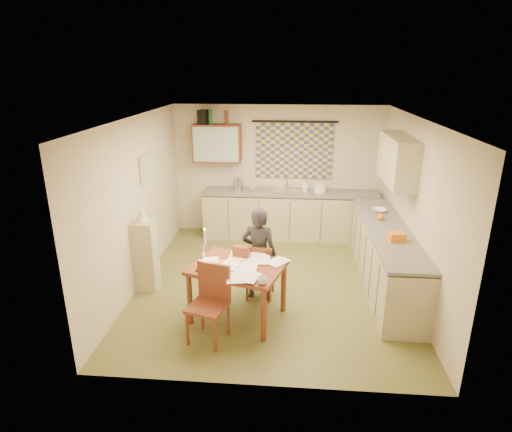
# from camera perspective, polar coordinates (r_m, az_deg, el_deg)

# --- Properties ---
(floor) EXTENTS (4.00, 4.50, 0.02)m
(floor) POSITION_cam_1_polar(r_m,az_deg,el_deg) (6.68, 2.09, -9.02)
(floor) COLOR brown
(floor) RESTS_ON ground
(ceiling) EXTENTS (4.00, 4.50, 0.02)m
(ceiling) POSITION_cam_1_polar(r_m,az_deg,el_deg) (5.92, 2.39, 13.00)
(ceiling) COLOR white
(ceiling) RESTS_ON floor
(wall_back) EXTENTS (4.00, 0.02, 2.50)m
(wall_back) POSITION_cam_1_polar(r_m,az_deg,el_deg) (8.36, 2.95, 6.07)
(wall_back) COLOR beige
(wall_back) RESTS_ON floor
(wall_front) EXTENTS (4.00, 0.02, 2.50)m
(wall_front) POSITION_cam_1_polar(r_m,az_deg,el_deg) (4.10, 0.74, -8.40)
(wall_front) COLOR beige
(wall_front) RESTS_ON floor
(wall_left) EXTENTS (0.02, 4.50, 2.50)m
(wall_left) POSITION_cam_1_polar(r_m,az_deg,el_deg) (6.58, -15.54, 1.72)
(wall_left) COLOR beige
(wall_left) RESTS_ON floor
(wall_right) EXTENTS (0.02, 4.50, 2.50)m
(wall_right) POSITION_cam_1_polar(r_m,az_deg,el_deg) (6.43, 20.43, 0.78)
(wall_right) COLOR beige
(wall_right) RESTS_ON floor
(window_blind) EXTENTS (1.45, 0.03, 1.05)m
(window_blind) POSITION_cam_1_polar(r_m,az_deg,el_deg) (8.24, 5.10, 8.66)
(window_blind) COLOR navy
(window_blind) RESTS_ON wall_back
(curtain_rod) EXTENTS (1.60, 0.04, 0.04)m
(curtain_rod) POSITION_cam_1_polar(r_m,az_deg,el_deg) (8.14, 5.22, 12.44)
(curtain_rod) COLOR black
(curtain_rod) RESTS_ON wall_back
(wall_cabinet) EXTENTS (0.90, 0.34, 0.70)m
(wall_cabinet) POSITION_cam_1_polar(r_m,az_deg,el_deg) (8.20, -5.20, 9.66)
(wall_cabinet) COLOR #5B2A19
(wall_cabinet) RESTS_ON wall_back
(wall_cabinet_glass) EXTENTS (0.84, 0.02, 0.64)m
(wall_cabinet_glass) POSITION_cam_1_polar(r_m,az_deg,el_deg) (8.03, -5.41, 9.46)
(wall_cabinet_glass) COLOR #99B2A5
(wall_cabinet_glass) RESTS_ON wall_back
(upper_cabinet_right) EXTENTS (0.34, 1.30, 0.70)m
(upper_cabinet_right) POSITION_cam_1_polar(r_m,az_deg,el_deg) (6.75, 18.36, 7.15)
(upper_cabinet_right) COLOR tan
(upper_cabinet_right) RESTS_ON wall_right
(framed_print) EXTENTS (0.04, 0.50, 0.40)m
(framed_print) POSITION_cam_1_polar(r_m,az_deg,el_deg) (6.82, -14.44, 6.34)
(framed_print) COLOR beige
(framed_print) RESTS_ON wall_left
(print_canvas) EXTENTS (0.01, 0.42, 0.32)m
(print_canvas) POSITION_cam_1_polar(r_m,az_deg,el_deg) (6.81, -14.24, 6.34)
(print_canvas) COLOR beige
(print_canvas) RESTS_ON wall_left
(counter_back) EXTENTS (3.30, 0.62, 0.92)m
(counter_back) POSITION_cam_1_polar(r_m,az_deg,el_deg) (8.28, 4.54, 0.15)
(counter_back) COLOR tan
(counter_back) RESTS_ON floor
(counter_right) EXTENTS (0.62, 2.95, 0.92)m
(counter_right) POSITION_cam_1_polar(r_m,az_deg,el_deg) (6.74, 16.85, -5.26)
(counter_right) COLOR tan
(counter_right) RESTS_ON floor
(stove) EXTENTS (0.56, 0.56, 0.88)m
(stove) POSITION_cam_1_polar(r_m,az_deg,el_deg) (5.80, 18.94, -9.83)
(stove) COLOR white
(stove) RESTS_ON floor
(sink) EXTENTS (0.68, 0.62, 0.10)m
(sink) POSITION_cam_1_polar(r_m,az_deg,el_deg) (8.15, 4.06, 3.01)
(sink) COLOR silver
(sink) RESTS_ON counter_back
(tap) EXTENTS (0.04, 0.04, 0.28)m
(tap) POSITION_cam_1_polar(r_m,az_deg,el_deg) (8.28, 4.15, 4.55)
(tap) COLOR silver
(tap) RESTS_ON counter_back
(dish_rack) EXTENTS (0.42, 0.38, 0.06)m
(dish_rack) POSITION_cam_1_polar(r_m,az_deg,el_deg) (8.16, 0.28, 3.58)
(dish_rack) COLOR silver
(dish_rack) RESTS_ON counter_back
(kettle) EXTENTS (0.23, 0.23, 0.24)m
(kettle) POSITION_cam_1_polar(r_m,az_deg,el_deg) (8.17, -2.40, 4.24)
(kettle) COLOR silver
(kettle) RESTS_ON counter_back
(mixing_bowl) EXTENTS (0.28, 0.28, 0.16)m
(mixing_bowl) POSITION_cam_1_polar(r_m,az_deg,el_deg) (8.14, 8.55, 3.69)
(mixing_bowl) COLOR white
(mixing_bowl) RESTS_ON counter_back
(soap_bottle) EXTENTS (0.10, 0.10, 0.21)m
(soap_bottle) POSITION_cam_1_polar(r_m,az_deg,el_deg) (8.17, 6.53, 4.03)
(soap_bottle) COLOR white
(soap_bottle) RESTS_ON counter_back
(bowl) EXTENTS (0.37, 0.37, 0.06)m
(bowl) POSITION_cam_1_polar(r_m,az_deg,el_deg) (7.24, 16.09, 0.74)
(bowl) COLOR white
(bowl) RESTS_ON counter_right
(orange_bag) EXTENTS (0.25, 0.20, 0.12)m
(orange_bag) POSITION_cam_1_polar(r_m,az_deg,el_deg) (6.10, 18.21, -2.63)
(orange_bag) COLOR orange
(orange_bag) RESTS_ON counter_right
(fruit_orange) EXTENTS (0.10, 0.10, 0.10)m
(fruit_orange) POSITION_cam_1_polar(r_m,az_deg,el_deg) (6.85, 16.30, -0.12)
(fruit_orange) COLOR orange
(fruit_orange) RESTS_ON counter_right
(speaker) EXTENTS (0.20, 0.23, 0.26)m
(speaker) POSITION_cam_1_polar(r_m,az_deg,el_deg) (8.18, -7.04, 12.97)
(speaker) COLOR black
(speaker) RESTS_ON wall_cabinet
(bottle_green) EXTENTS (0.07, 0.07, 0.26)m
(bottle_green) POSITION_cam_1_polar(r_m,az_deg,el_deg) (8.15, -6.11, 12.99)
(bottle_green) COLOR #195926
(bottle_green) RESTS_ON wall_cabinet
(bottle_brown) EXTENTS (0.08, 0.08, 0.26)m
(bottle_brown) POSITION_cam_1_polar(r_m,az_deg,el_deg) (8.10, -3.97, 13.01)
(bottle_brown) COLOR #5B2A19
(bottle_brown) RESTS_ON wall_cabinet
(dining_table) EXTENTS (1.34, 1.16, 0.75)m
(dining_table) POSITION_cam_1_polar(r_m,az_deg,el_deg) (5.68, -2.43, -9.99)
(dining_table) COLOR maroon
(dining_table) RESTS_ON floor
(chair_far) EXTENTS (0.41, 0.41, 0.83)m
(chair_far) POSITION_cam_1_polar(r_m,az_deg,el_deg) (6.21, 0.55, -8.56)
(chair_far) COLOR maroon
(chair_far) RESTS_ON floor
(chair_near) EXTENTS (0.53, 0.53, 0.94)m
(chair_near) POSITION_cam_1_polar(r_m,az_deg,el_deg) (5.32, -6.32, -13.36)
(chair_near) COLOR maroon
(chair_near) RESTS_ON floor
(person) EXTENTS (0.60, 0.49, 1.36)m
(person) POSITION_cam_1_polar(r_m,az_deg,el_deg) (6.00, 0.40, -5.07)
(person) COLOR black
(person) RESTS_ON floor
(shelf_stand) EXTENTS (0.32, 0.30, 1.07)m
(shelf_stand) POSITION_cam_1_polar(r_m,az_deg,el_deg) (6.49, -14.51, -5.18)
(shelf_stand) COLOR tan
(shelf_stand) RESTS_ON floor
(lampshade) EXTENTS (0.20, 0.20, 0.22)m
(lampshade) POSITION_cam_1_polar(r_m,az_deg,el_deg) (6.26, -15.00, 0.22)
(lampshade) COLOR beige
(lampshade) RESTS_ON shelf_stand
(letter_rack) EXTENTS (0.24, 0.15, 0.16)m
(letter_rack) POSITION_cam_1_polar(r_m,az_deg,el_deg) (5.70, -1.98, -4.80)
(letter_rack) COLOR maroon
(letter_rack) RESTS_ON dining_table
(mug) EXTENTS (0.16, 0.16, 0.09)m
(mug) POSITION_cam_1_polar(r_m,az_deg,el_deg) (5.05, 0.86, -8.58)
(mug) COLOR white
(mug) RESTS_ON dining_table
(magazine) EXTENTS (0.21, 0.27, 0.02)m
(magazine) POSITION_cam_1_polar(r_m,az_deg,el_deg) (5.51, -7.74, -6.66)
(magazine) COLOR maroon
(magazine) RESTS_ON dining_table
(book) EXTENTS (0.33, 0.36, 0.02)m
(book) POSITION_cam_1_polar(r_m,az_deg,el_deg) (5.58, -6.57, -6.28)
(book) COLOR orange
(book) RESTS_ON dining_table
(orange_box) EXTENTS (0.14, 0.12, 0.04)m
(orange_box) POSITION_cam_1_polar(r_m,az_deg,el_deg) (5.40, -6.69, -7.08)
(orange_box) COLOR orange
(orange_box) RESTS_ON dining_table
(eyeglasses) EXTENTS (0.14, 0.08, 0.02)m
(eyeglasses) POSITION_cam_1_polar(r_m,az_deg,el_deg) (5.23, -2.27, -8.02)
(eyeglasses) COLOR black
(eyeglasses) RESTS_ON dining_table
(candle_holder) EXTENTS (0.06, 0.06, 0.18)m
(candle_holder) POSITION_cam_1_polar(r_m,az_deg,el_deg) (5.73, -7.09, -4.70)
(candle_holder) COLOR silver
(candle_holder) RESTS_ON dining_table
(candle) EXTENTS (0.03, 0.03, 0.22)m
(candle) POSITION_cam_1_polar(r_m,az_deg,el_deg) (5.67, -6.80, -2.78)
(candle) COLOR white
(candle) RESTS_ON dining_table
(candle_flame) EXTENTS (0.02, 0.02, 0.02)m
(candle_flame) POSITION_cam_1_polar(r_m,az_deg,el_deg) (5.58, -6.93, -1.78)
(candle_flame) COLOR #FFCC66
(candle_flame) RESTS_ON dining_table
(papers) EXTENTS (1.21, 0.97, 0.03)m
(papers) POSITION_cam_1_polar(r_m,az_deg,el_deg) (5.47, -2.05, -6.62)
(papers) COLOR white
(papers) RESTS_ON dining_table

